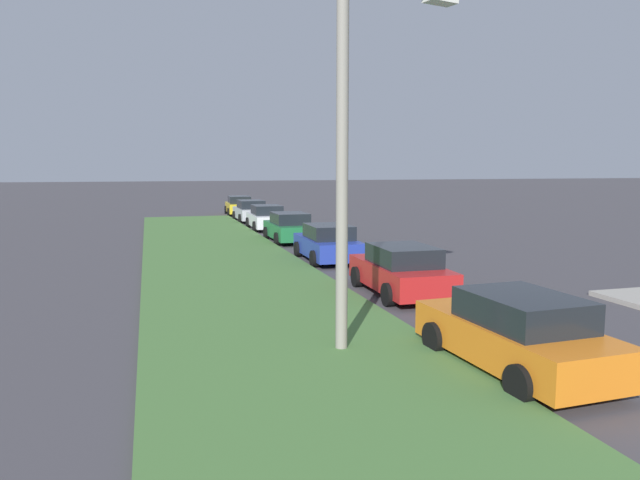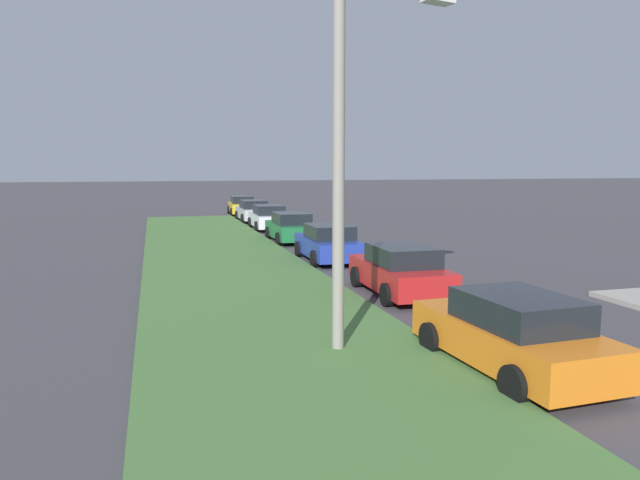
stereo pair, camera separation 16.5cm
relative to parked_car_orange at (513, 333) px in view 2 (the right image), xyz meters
The scene contains 9 objects.
grass_median 6.27m from the parked_car_orange, 36.68° to the left, with size 60.00×6.00×0.12m, color #477238.
parked_car_orange is the anchor object (origin of this frame).
parked_car_red 6.69m from the parked_car_orange, ahead, with size 4.34×2.10×1.47m.
parked_car_blue 13.22m from the parked_car_orange, ahead, with size 4.33×2.08×1.47m.
parked_car_green 19.56m from the parked_car_orange, ahead, with size 4.30×2.02×1.47m.
parked_car_white 25.53m from the parked_car_orange, ahead, with size 4.33×2.08×1.47m.
parked_car_silver 30.92m from the parked_car_orange, ahead, with size 4.31×2.04×1.47m.
parked_car_yellow 36.72m from the parked_car_orange, ahead, with size 4.38×2.17×1.47m.
streetlight 4.82m from the parked_car_orange, 51.16° to the left, with size 0.97×2.83×7.50m.
Camera 2 is at (-4.23, 9.26, 3.77)m, focal length 33.30 mm.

